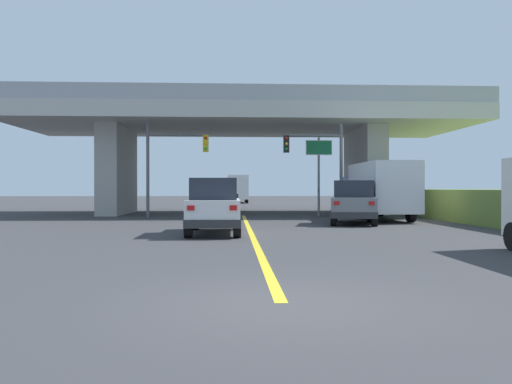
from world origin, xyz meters
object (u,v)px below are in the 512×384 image
traffic_signal_nearside (321,158)px  traffic_signal_farside (169,157)px  suv_crossing (353,202)px  box_truck (378,190)px  sedan_oncoming (226,197)px  highway_sign (319,159)px  suv_lead (214,206)px  semi_truck_distant (238,189)px

traffic_signal_nearside → traffic_signal_farside: (-8.60, 0.66, 0.09)m
suv_crossing → box_truck: size_ratio=0.62×
sedan_oncoming → highway_sign: highway_sign is taller
sedan_oncoming → traffic_signal_nearside: (5.47, -10.39, 2.38)m
box_truck → traffic_signal_farside: traffic_signal_farside is taller
box_truck → sedan_oncoming: (-8.25, 12.13, -0.58)m
traffic_signal_nearside → highway_sign: (0.21, 1.87, 0.07)m
suv_crossing → highway_sign: bearing=106.6°
suv_lead → semi_truck_distant: bearing=88.1°
suv_lead → suv_crossing: (6.33, 4.92, 0.00)m
suv_lead → box_truck: box_truck is taller
traffic_signal_farside → highway_sign: bearing=7.9°
traffic_signal_nearside → traffic_signal_farside: 8.62m
sedan_oncoming → traffic_signal_nearside: size_ratio=0.83×
suv_lead → sedan_oncoming: same height
box_truck → traffic_signal_nearside: traffic_signal_nearside is taller
suv_lead → traffic_signal_nearside: (5.66, 9.85, 2.38)m
suv_lead → highway_sign: bearing=63.4°
suv_lead → traffic_signal_nearside: bearing=60.1°
box_truck → suv_crossing: bearing=-123.6°
suv_lead → box_truck: 11.73m
suv_crossing → traffic_signal_nearside: (-0.66, 4.92, 2.38)m
semi_truck_distant → traffic_signal_nearside: bearing=-82.0°
box_truck → traffic_signal_nearside: bearing=148.1°
traffic_signal_farside → semi_truck_distant: bearing=81.8°
sedan_oncoming → traffic_signal_nearside: 11.98m
traffic_signal_nearside → box_truck: bearing=-31.9°
suv_crossing → box_truck: box_truck is taller
semi_truck_distant → sedan_oncoming: bearing=-93.3°
suv_lead → highway_sign: 13.34m
box_truck → highway_sign: bearing=125.5°
traffic_signal_farside → sedan_oncoming: bearing=72.2°
suv_crossing → semi_truck_distant: semi_truck_distant is taller
highway_sign → semi_truck_distant: (-4.52, 28.63, -1.81)m
suv_lead → suv_crossing: same height
traffic_signal_nearside → semi_truck_distant: size_ratio=0.81×
suv_lead → sedan_oncoming: bearing=89.4°
suv_crossing → sedan_oncoming: size_ratio=1.06×
suv_lead → semi_truck_distant: 40.37m
sedan_oncoming → traffic_signal_farside: 10.52m
suv_crossing → semi_truck_distant: size_ratio=0.71×
semi_truck_distant → suv_crossing: bearing=-82.0°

